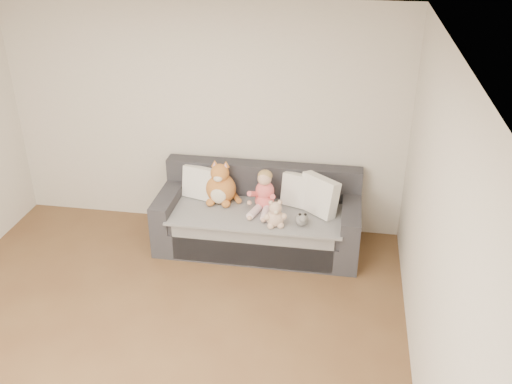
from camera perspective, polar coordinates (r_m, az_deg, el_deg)
room_shell at (r=4.61m, az=-11.52°, el=-1.45°), size 5.00×5.00×5.00m
sofa at (r=6.32m, az=0.28°, el=-2.77°), size 2.20×0.94×0.85m
cushion_left at (r=6.39m, az=-5.62°, el=0.93°), size 0.42×0.27×0.37m
cushion_right_back at (r=6.19m, az=4.42°, el=0.11°), size 0.43×0.29×0.37m
cushion_right_front at (r=6.07m, az=6.30°, el=-0.33°), size 0.47×0.43×0.42m
toddler at (r=6.11m, az=0.79°, el=-0.14°), size 0.32×0.46×0.45m
plush_cat at (r=6.27m, az=-3.55°, el=0.56°), size 0.41×0.35×0.51m
teddy_bear at (r=5.82m, az=1.94°, el=-2.39°), size 0.23×0.18×0.30m
plush_cow at (r=5.88m, az=4.62°, el=-2.70°), size 0.14×0.21×0.17m
sippy_cup at (r=5.92m, az=1.53°, el=-2.59°), size 0.09×0.07×0.10m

